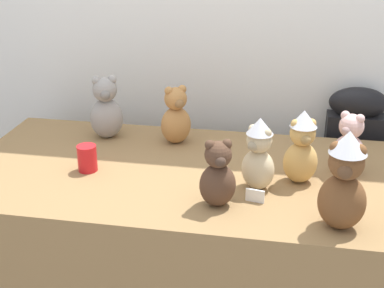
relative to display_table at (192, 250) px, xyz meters
name	(u,v)px	position (x,y,z in m)	size (l,w,h in m)	color
wall_back	(218,16)	(0.00, 0.72, 0.91)	(7.00, 0.08, 2.60)	white
display_table	(192,250)	(0.00, 0.00, 0.00)	(1.91, 0.94, 0.79)	olive
instrument_case	(349,180)	(0.71, 0.60, 0.11)	(0.28, 0.12, 1.00)	black
teddy_bear_cocoa	(218,176)	(0.14, -0.27, 0.51)	(0.16, 0.15, 0.26)	#4C3323
teddy_bear_honey	(302,148)	(0.44, -0.02, 0.54)	(0.16, 0.15, 0.30)	tan
teddy_bear_chestnut	(344,182)	(0.57, -0.34, 0.56)	(0.18, 0.16, 0.35)	brown
teddy_bear_ash	(106,109)	(-0.46, 0.29, 0.53)	(0.19, 0.18, 0.30)	gray
teddy_bear_blush	(349,145)	(0.63, 0.10, 0.51)	(0.17, 0.16, 0.26)	beige
teddy_bear_caramel	(176,117)	(-0.13, 0.28, 0.52)	(0.18, 0.18, 0.27)	#B27A42
teddy_bear_sand	(258,155)	(0.28, -0.11, 0.53)	(0.17, 0.16, 0.29)	#CCB78E
party_cup_red	(87,158)	(-0.42, -0.07, 0.45)	(0.08, 0.08, 0.11)	red
name_card_front_left	(255,196)	(0.28, -0.22, 0.42)	(0.07, 0.01, 0.05)	white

